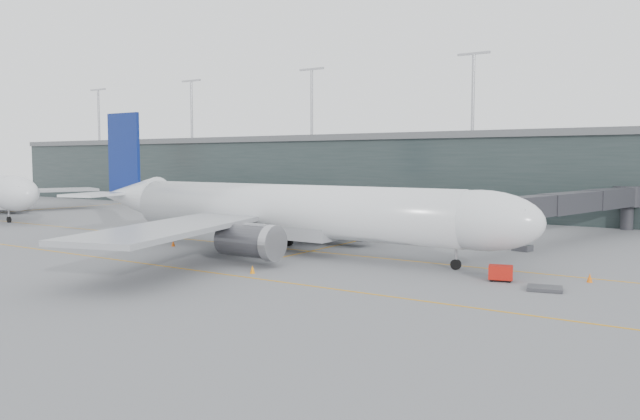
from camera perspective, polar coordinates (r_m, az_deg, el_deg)
The scene contains 17 objects.
ground at distance 76.52m, azimuth -2.31°, elevation -3.12°, with size 320.00×320.00×0.00m, color slate.
taxiline_a at distance 73.34m, azimuth -4.14°, elevation -3.46°, with size 160.00×0.25×0.02m, color #C18312.
taxiline_b at distance 61.58m, azimuth -13.27°, elevation -5.13°, with size 160.00×0.25×0.02m, color #C18312.
taxiline_lead_main at distance 91.11m, azimuth 7.63°, elevation -1.90°, with size 0.25×60.00×0.02m, color #C18312.
taxiline_lead_adj at distance 144.84m, azimuth -22.20°, elevation 0.21°, with size 0.25×60.00×0.02m, color #C18312.
terminal at distance 127.53m, azimuth 13.08°, elevation 3.31°, with size 240.00×36.00×29.00m.
main_aircraft at distance 69.40m, azimuth -3.40°, elevation -0.07°, with size 58.67×55.35×16.51m.
jet_bridge at distance 86.74m, azimuth 21.59°, elevation 0.65°, with size 12.29×43.77×6.38m.
gse_cart at distance 55.31m, azimuth 16.19°, elevation -5.51°, with size 2.25×1.74×1.35m.
baggage_dolly at distance 52.73m, azimuth 19.86°, elevation -6.75°, with size 2.64×2.12×0.26m, color #333337.
uld_a at distance 87.74m, azimuth -2.02°, elevation -1.56°, with size 1.98×1.68×1.63m.
uld_b at distance 86.77m, azimuth 0.72°, elevation -1.50°, with size 2.62×2.34×1.98m.
uld_c at distance 85.40m, azimuth 1.81°, elevation -1.57°, with size 2.56×2.20×2.06m.
cone_nose at distance 57.41m, azimuth 23.43°, elevation -5.71°, with size 0.49×0.49×0.77m, color #E2610C.
cone_wing_stbd at distance 57.11m, azimuth -6.20°, elevation -5.42°, with size 0.47×0.47×0.75m, color orange.
cone_wing_port at distance 80.95m, azimuth 6.05°, elevation -2.42°, with size 0.51×0.51×0.80m, color red.
cone_tail at distance 76.30m, azimuth -13.28°, elevation -2.98°, with size 0.46×0.46×0.74m, color #CA4C0B.
Camera 1 is at (44.24, -61.58, 10.32)m, focal length 35.00 mm.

